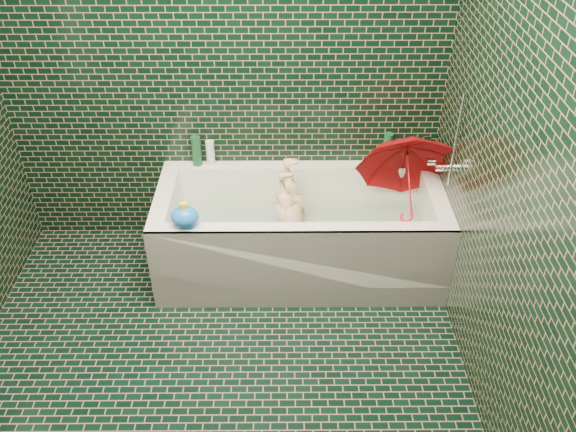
{
  "coord_description": "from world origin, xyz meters",
  "views": [
    {
      "loc": [
        0.36,
        -1.92,
        2.54
      ],
      "look_at": [
        0.38,
        0.82,
        0.54
      ],
      "focal_mm": 38.0,
      "sensor_mm": 36.0,
      "label": 1
    }
  ],
  "objects_px": {
    "bathtub": "(300,241)",
    "umbrella": "(409,182)",
    "child": "(293,226)",
    "bath_toy": "(185,217)",
    "rubber_duck": "(387,158)"
  },
  "relations": [
    {
      "from": "bathtub",
      "to": "child",
      "type": "bearing_deg",
      "value": 152.76
    },
    {
      "from": "bathtub",
      "to": "umbrella",
      "type": "distance_m",
      "value": 0.75
    },
    {
      "from": "child",
      "to": "bath_toy",
      "type": "distance_m",
      "value": 0.73
    },
    {
      "from": "rubber_duck",
      "to": "umbrella",
      "type": "bearing_deg",
      "value": -55.9
    },
    {
      "from": "rubber_duck",
      "to": "bath_toy",
      "type": "distance_m",
      "value": 1.35
    },
    {
      "from": "bathtub",
      "to": "umbrella",
      "type": "bearing_deg",
      "value": 3.68
    },
    {
      "from": "child",
      "to": "bath_toy",
      "type": "bearing_deg",
      "value": -45.48
    },
    {
      "from": "bath_toy",
      "to": "child",
      "type": "bearing_deg",
      "value": 22.19
    },
    {
      "from": "bath_toy",
      "to": "rubber_duck",
      "type": "bearing_deg",
      "value": 22.99
    },
    {
      "from": "rubber_duck",
      "to": "bath_toy",
      "type": "height_order",
      "value": "bath_toy"
    },
    {
      "from": "bathtub",
      "to": "umbrella",
      "type": "height_order",
      "value": "umbrella"
    },
    {
      "from": "umbrella",
      "to": "bath_toy",
      "type": "bearing_deg",
      "value": -151.61
    },
    {
      "from": "umbrella",
      "to": "rubber_duck",
      "type": "xyz_separation_m",
      "value": [
        -0.08,
        0.32,
        -0.03
      ]
    },
    {
      "from": "umbrella",
      "to": "bath_toy",
      "type": "height_order",
      "value": "umbrella"
    },
    {
      "from": "umbrella",
      "to": "bath_toy",
      "type": "distance_m",
      "value": 1.3
    }
  ]
}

